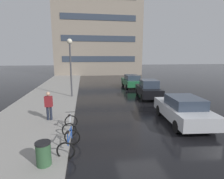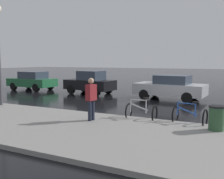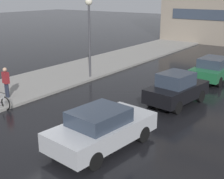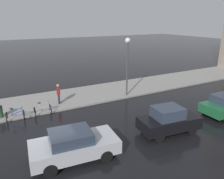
# 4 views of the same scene
# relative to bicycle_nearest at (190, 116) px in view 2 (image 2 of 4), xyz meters

# --- Properties ---
(ground_plane) EXTENTS (140.00, 140.00, 0.00)m
(ground_plane) POSITION_rel_bicycle_nearest_xyz_m (3.58, 1.48, -0.39)
(ground_plane) COLOR black
(bicycle_nearest) EXTENTS (0.85, 1.25, 0.94)m
(bicycle_nearest) POSITION_rel_bicycle_nearest_xyz_m (0.00, 0.00, 0.00)
(bicycle_nearest) COLOR black
(bicycle_nearest) RESTS_ON ground
(bicycle_second) EXTENTS (0.70, 1.16, 0.98)m
(bicycle_second) POSITION_rel_bicycle_nearest_xyz_m (-0.09, 1.85, 0.00)
(bicycle_second) COLOR black
(bicycle_second) RESTS_ON ground
(car_silver) EXTENTS (2.36, 4.46, 1.53)m
(car_silver) POSITION_rel_bicycle_nearest_xyz_m (6.08, 2.11, 0.39)
(car_silver) COLOR #B2B5BA
(car_silver) RESTS_ON ground
(car_black) EXTENTS (2.14, 3.88, 1.69)m
(car_black) POSITION_rel_bicycle_nearest_xyz_m (6.31, 8.06, 0.44)
(car_black) COLOR black
(car_black) RESTS_ON ground
(car_green) EXTENTS (1.97, 4.09, 1.54)m
(car_green) POSITION_rel_bicycle_nearest_xyz_m (6.34, 13.69, 0.39)
(car_green) COLOR #1E6038
(car_green) RESTS_ON ground
(pedestrian) EXTENTS (0.43, 0.30, 1.77)m
(pedestrian) POSITION_rel_bicycle_nearest_xyz_m (-1.36, 3.42, 0.61)
(pedestrian) COLOR #1E2333
(pedestrian) RESTS_ON ground
(trash_bin) EXTENTS (0.51, 0.51, 0.95)m
(trash_bin) POSITION_rel_bicycle_nearest_xyz_m (-0.75, -0.95, 0.09)
(trash_bin) COLOR #2D5133
(trash_bin) RESTS_ON ground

